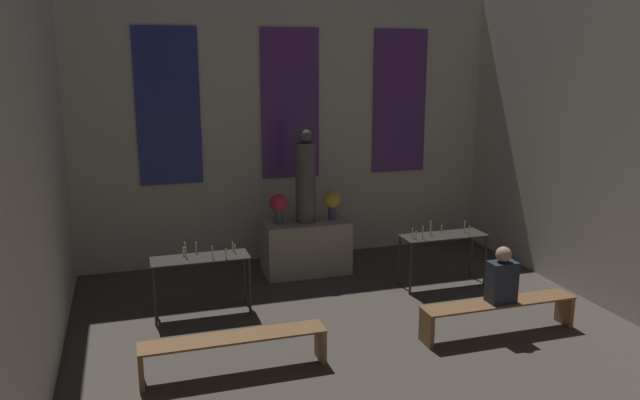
{
  "coord_description": "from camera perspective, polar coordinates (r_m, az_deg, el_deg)",
  "views": [
    {
      "loc": [
        -2.78,
        0.84,
        3.58
      ],
      "look_at": [
        0.0,
        9.73,
        1.44
      ],
      "focal_mm": 35.0,
      "sensor_mm": 36.0,
      "label": 1
    }
  ],
  "objects": [
    {
      "name": "wall_back",
      "position": [
        11.13,
        -2.81,
        6.53
      ],
      "size": [
        7.67,
        0.16,
        4.63
      ],
      "color": "beige",
      "rests_on": "ground_plane"
    },
    {
      "name": "altar",
      "position": [
        10.56,
        -1.3,
        -4.32
      ],
      "size": [
        1.43,
        0.72,
        0.89
      ],
      "color": "#ADA38E",
      "rests_on": "ground_plane"
    },
    {
      "name": "statue",
      "position": [
        10.27,
        -1.33,
        1.93
      ],
      "size": [
        0.33,
        0.33,
        1.56
      ],
      "color": "#5B5651",
      "rests_on": "altar"
    },
    {
      "name": "flower_vase_left",
      "position": [
        10.24,
        -3.81,
        -0.46
      ],
      "size": [
        0.3,
        0.3,
        0.5
      ],
      "color": "#4C5666",
      "rests_on": "altar"
    },
    {
      "name": "flower_vase_right",
      "position": [
        10.49,
        1.12,
        -0.11
      ],
      "size": [
        0.3,
        0.3,
        0.5
      ],
      "color": "#4C5666",
      "rests_on": "altar"
    },
    {
      "name": "candle_rack_left",
      "position": [
        8.95,
        -10.86,
        -5.83
      ],
      "size": [
        1.36,
        0.48,
        1.03
      ],
      "color": "#332D28",
      "rests_on": "ground_plane"
    },
    {
      "name": "candle_rack_right",
      "position": [
        10.06,
        11.17,
        -3.74
      ],
      "size": [
        1.36,
        0.48,
        1.04
      ],
      "color": "#332D28",
      "rests_on": "ground_plane"
    },
    {
      "name": "pew_back_left",
      "position": [
        7.43,
        -7.86,
        -13.06
      ],
      "size": [
        2.15,
        0.36,
        0.45
      ],
      "color": "brown",
      "rests_on": "ground_plane"
    },
    {
      "name": "pew_back_right",
      "position": [
        8.64,
        16.02,
        -9.64
      ],
      "size": [
        2.15,
        0.36,
        0.45
      ],
      "color": "brown",
      "rests_on": "ground_plane"
    },
    {
      "name": "person_seated",
      "position": [
        8.49,
        16.3,
        -6.83
      ],
      "size": [
        0.36,
        0.24,
        0.75
      ],
      "color": "#282D38",
      "rests_on": "pew_back_right"
    }
  ]
}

